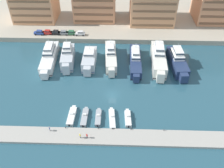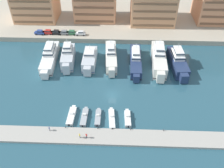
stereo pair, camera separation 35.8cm
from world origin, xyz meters
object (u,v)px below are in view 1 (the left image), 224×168
Objects in this scene: car_blue_far_left at (39,32)px; yacht_navy_center at (135,60)px; motorboat_white_far_left at (72,116)px; car_black_mid_left at (56,32)px; pedestrian_mid_deck at (80,135)px; yacht_ivory_center_left at (111,56)px; car_grey_center_left at (63,32)px; yacht_white_far_left at (49,57)px; yacht_silver_mid_left at (89,59)px; motorboat_grey_left at (85,117)px; motorboat_white_center at (128,118)px; car_red_left at (47,32)px; pedestrian_near_edge at (50,128)px; car_green_center at (71,32)px; motorboat_grey_mid_left at (98,118)px; yacht_navy_mid_right at (177,61)px; pedestrian_far_side at (87,135)px; car_white_center_right at (80,33)px; yacht_ivory_center_right at (159,58)px; motorboat_white_center_left at (112,119)px; yacht_silver_left at (68,57)px.

yacht_navy_center is at bearing -24.07° from car_blue_far_left.
car_blue_far_left is (-20.22, 43.81, 2.52)m from motorboat_white_far_left.
motorboat_white_far_left is 1.85× the size of car_black_mid_left.
yacht_ivory_center_left is at bearing 79.58° from pedestrian_mid_deck.
car_grey_center_left is 53.49m from pedestrian_mid_deck.
yacht_white_far_left is 14.72m from yacht_silver_mid_left.
car_grey_center_left is (-12.53, 17.82, 0.94)m from yacht_silver_mid_left.
yacht_silver_mid_left is 28.66m from car_blue_far_left.
yacht_navy_center is at bearing 60.14° from motorboat_grey_left.
motorboat_grey_left is 12.18m from motorboat_white_center.
car_red_left is 2.70× the size of pedestrian_near_edge.
yacht_silver_mid_left reaches higher than car_green_center.
yacht_navy_mid_right is at bearing 44.84° from motorboat_grey_mid_left.
pedestrian_near_edge is at bearing -102.88° from yacht_silver_mid_left.
car_white_center_right is at bearing 99.22° from pedestrian_far_side.
pedestrian_near_edge is (7.41, -32.87, -0.62)m from yacht_white_far_left.
pedestrian_near_edge is at bearing -165.92° from motorboat_white_center.
motorboat_white_center is at bearing -112.63° from yacht_ivory_center_right.
yacht_ivory_center_left is 23.87m from yacht_navy_mid_right.
motorboat_white_center_left is (7.75, -0.37, 0.03)m from motorboat_grey_left.
motorboat_grey_left is 1.77× the size of car_black_mid_left.
motorboat_white_center_left is 10.70m from pedestrian_mid_deck.
yacht_ivory_center_left is at bearing 70.32° from motorboat_white_far_left.
motorboat_grey_mid_left is at bearing 179.75° from motorboat_white_center.
pedestrian_mid_deck is at bearing -91.74° from motorboat_grey_left.
yacht_ivory_center_left is (22.34, 0.80, 0.17)m from yacht_white_far_left.
yacht_white_far_left is at bearing -64.45° from car_blue_far_left.
pedestrian_mid_deck reaches higher than motorboat_white_far_left.
car_red_left is 1.00× the size of car_black_mid_left.
car_grey_center_left is 3.14m from car_green_center.
yacht_ivory_center_left is at bearing 101.58° from motorboat_white_center.
yacht_navy_mid_right is 41.12m from car_white_center_right.
yacht_silver_left is 28.56m from motorboat_grey_left.
yacht_ivory_center_left is 25.75m from car_grey_center_left.
yacht_silver_mid_left is at bearing 77.12° from pedestrian_near_edge.
yacht_ivory_center_right is at bearing 67.37° from motorboat_white_center.
motorboat_white_far_left is 46.14m from car_black_mid_left.
motorboat_grey_mid_left is at bearing 176.13° from motorboat_white_center_left.
car_white_center_right is (9.16, 16.53, 0.80)m from yacht_white_far_left.
pedestrian_mid_deck is (-15.49, -34.00, -0.43)m from yacht_navy_center.
yacht_navy_center reaches higher than car_white_center_right.
car_blue_far_left is 3.36m from car_red_left.
pedestrian_far_side is at bearing -131.60° from motorboat_white_center_left.
yacht_white_far_left is 2.68× the size of motorboat_white_center_left.
pedestrian_mid_deck is at bearing -100.42° from yacht_ivory_center_left.
motorboat_white_center_left is 9.45m from pedestrian_far_side.
motorboat_white_far_left is at bearing 176.82° from motorboat_white_center_left.
yacht_ivory_center_right is 5.21× the size of car_blue_far_left.
yacht_ivory_center_left reaches higher than motorboat_white_center_left.
yacht_navy_center is 5.04× the size of car_blue_far_left.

